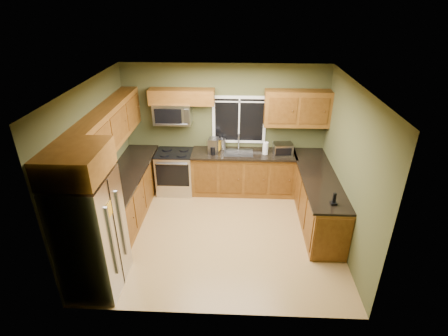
# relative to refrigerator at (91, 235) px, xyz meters

# --- Properties ---
(floor) EXTENTS (4.20, 4.20, 0.00)m
(floor) POSITION_rel_refrigerator_xyz_m (1.74, 1.30, -0.90)
(floor) COLOR #9E7945
(floor) RESTS_ON ground
(ceiling) EXTENTS (4.20, 4.20, 0.00)m
(ceiling) POSITION_rel_refrigerator_xyz_m (1.74, 1.30, 1.80)
(ceiling) COLOR white
(ceiling) RESTS_ON back_wall
(back_wall) EXTENTS (4.20, 0.00, 4.20)m
(back_wall) POSITION_rel_refrigerator_xyz_m (1.74, 3.10, 0.45)
(back_wall) COLOR #454928
(back_wall) RESTS_ON ground
(front_wall) EXTENTS (4.20, 0.00, 4.20)m
(front_wall) POSITION_rel_refrigerator_xyz_m (1.74, -0.50, 0.45)
(front_wall) COLOR #454928
(front_wall) RESTS_ON ground
(left_wall) EXTENTS (0.00, 3.60, 3.60)m
(left_wall) POSITION_rel_refrigerator_xyz_m (-0.36, 1.30, 0.45)
(left_wall) COLOR #454928
(left_wall) RESTS_ON ground
(right_wall) EXTENTS (0.00, 3.60, 3.60)m
(right_wall) POSITION_rel_refrigerator_xyz_m (3.84, 1.30, 0.45)
(right_wall) COLOR #454928
(right_wall) RESTS_ON ground
(window) EXTENTS (1.12, 0.03, 1.02)m
(window) POSITION_rel_refrigerator_xyz_m (2.04, 3.08, 0.65)
(window) COLOR white
(window) RESTS_ON back_wall
(base_cabinets_left) EXTENTS (0.60, 2.65, 0.90)m
(base_cabinets_left) POSITION_rel_refrigerator_xyz_m (-0.06, 1.78, -0.45)
(base_cabinets_left) COLOR brown
(base_cabinets_left) RESTS_ON ground
(countertop_left) EXTENTS (0.65, 2.65, 0.04)m
(countertop_left) POSITION_rel_refrigerator_xyz_m (-0.04, 1.78, 0.02)
(countertop_left) COLOR black
(countertop_left) RESTS_ON base_cabinets_left
(base_cabinets_back) EXTENTS (2.17, 0.60, 0.90)m
(base_cabinets_back) POSITION_rel_refrigerator_xyz_m (2.15, 2.80, -0.45)
(base_cabinets_back) COLOR brown
(base_cabinets_back) RESTS_ON ground
(countertop_back) EXTENTS (2.17, 0.65, 0.04)m
(countertop_back) POSITION_rel_refrigerator_xyz_m (2.15, 2.78, 0.02)
(countertop_back) COLOR black
(countertop_back) RESTS_ON base_cabinets_back
(base_cabinets_peninsula) EXTENTS (0.60, 2.52, 0.90)m
(base_cabinets_peninsula) POSITION_rel_refrigerator_xyz_m (3.54, 1.84, -0.45)
(base_cabinets_peninsula) COLOR brown
(base_cabinets_peninsula) RESTS_ON ground
(countertop_peninsula) EXTENTS (0.65, 2.50, 0.04)m
(countertop_peninsula) POSITION_rel_refrigerator_xyz_m (3.51, 1.85, 0.02)
(countertop_peninsula) COLOR black
(countertop_peninsula) RESTS_ON base_cabinets_peninsula
(upper_cabinets_left) EXTENTS (0.33, 2.65, 0.72)m
(upper_cabinets_left) POSITION_rel_refrigerator_xyz_m (-0.20, 1.78, 0.96)
(upper_cabinets_left) COLOR brown
(upper_cabinets_left) RESTS_ON left_wall
(upper_cabinets_back_left) EXTENTS (1.30, 0.33, 0.30)m
(upper_cabinets_back_left) POSITION_rel_refrigerator_xyz_m (0.89, 2.94, 1.17)
(upper_cabinets_back_left) COLOR brown
(upper_cabinets_back_left) RESTS_ON back_wall
(upper_cabinets_back_right) EXTENTS (1.30, 0.33, 0.72)m
(upper_cabinets_back_right) POSITION_rel_refrigerator_xyz_m (3.19, 2.94, 0.96)
(upper_cabinets_back_right) COLOR brown
(upper_cabinets_back_right) RESTS_ON back_wall
(upper_cabinet_over_fridge) EXTENTS (0.72, 0.90, 0.38)m
(upper_cabinet_over_fridge) POSITION_rel_refrigerator_xyz_m (-0.00, 0.00, 1.13)
(upper_cabinet_over_fridge) COLOR brown
(upper_cabinet_over_fridge) RESTS_ON left_wall
(refrigerator) EXTENTS (0.74, 0.90, 1.80)m
(refrigerator) POSITION_rel_refrigerator_xyz_m (0.00, 0.00, 0.00)
(refrigerator) COLOR #B7B7BC
(refrigerator) RESTS_ON ground
(range) EXTENTS (0.76, 0.69, 0.94)m
(range) POSITION_rel_refrigerator_xyz_m (0.69, 2.77, -0.43)
(range) COLOR #B7B7BC
(range) RESTS_ON ground
(microwave) EXTENTS (0.76, 0.41, 0.42)m
(microwave) POSITION_rel_refrigerator_xyz_m (0.69, 2.91, 0.83)
(microwave) COLOR #B7B7BC
(microwave) RESTS_ON back_wall
(sink) EXTENTS (0.60, 0.42, 0.36)m
(sink) POSITION_rel_refrigerator_xyz_m (2.04, 2.79, 0.05)
(sink) COLOR slate
(sink) RESTS_ON countertop_back
(toaster_oven) EXTENTS (0.41, 0.33, 0.24)m
(toaster_oven) POSITION_rel_refrigerator_xyz_m (2.95, 2.74, 0.16)
(toaster_oven) COLOR #B7B7BC
(toaster_oven) RESTS_ON countertop_back
(coffee_maker) EXTENTS (0.22, 0.28, 0.32)m
(coffee_maker) POSITION_rel_refrigerator_xyz_m (1.52, 2.75, 0.19)
(coffee_maker) COLOR slate
(coffee_maker) RESTS_ON countertop_back
(kettle) EXTENTS (0.21, 0.21, 0.29)m
(kettle) POSITION_rel_refrigerator_xyz_m (1.69, 2.94, 0.17)
(kettle) COLOR #B7B7BC
(kettle) RESTS_ON countertop_back
(paper_towel_roll) EXTENTS (0.12, 0.12, 0.29)m
(paper_towel_roll) POSITION_rel_refrigerator_xyz_m (2.59, 2.74, 0.17)
(paper_towel_roll) COLOR white
(paper_towel_roll) RESTS_ON countertop_back
(soap_bottle_a) EXTENTS (0.15, 0.15, 0.31)m
(soap_bottle_a) POSITION_rel_refrigerator_xyz_m (1.59, 2.85, 0.19)
(soap_bottle_a) COLOR orange
(soap_bottle_a) RESTS_ON countertop_back
(soap_bottle_c) EXTENTS (0.14, 0.14, 0.17)m
(soap_bottle_c) POSITION_rel_refrigerator_xyz_m (1.54, 2.96, 0.12)
(soap_bottle_c) COLOR white
(soap_bottle_c) RESTS_ON countertop_back
(cordless_phone) EXTENTS (0.10, 0.10, 0.21)m
(cordless_phone) POSITION_rel_refrigerator_xyz_m (3.55, 0.88, 0.10)
(cordless_phone) COLOR black
(cordless_phone) RESTS_ON countertop_peninsula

